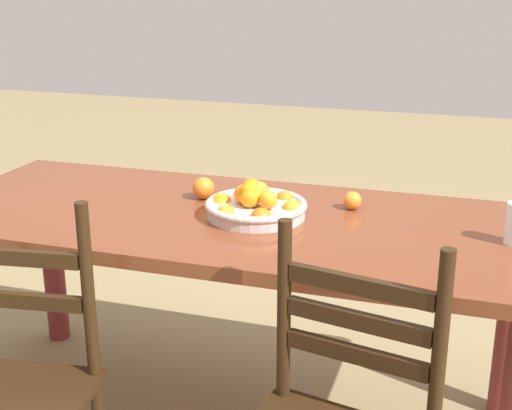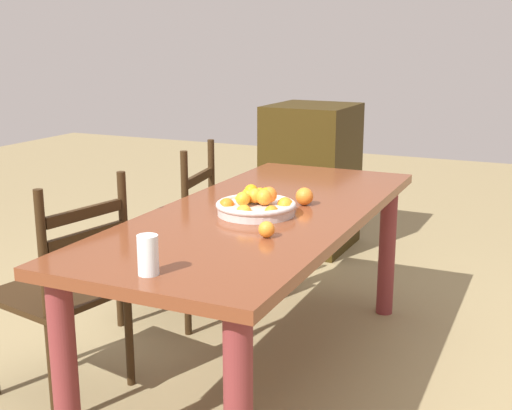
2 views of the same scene
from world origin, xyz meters
The scene contains 5 objects.
dining_table centered at (0.00, 0.00, 0.66)m, with size 2.03×0.84×0.77m.
chair_by_cabinet centered at (0.39, 0.70, 0.44)m, with size 0.50×0.50×0.95m.
fruit_bowl centered at (-0.09, -0.01, 0.81)m, with size 0.33×0.33×0.12m.
orange_loose_0 centered at (-0.37, -0.18, 0.80)m, with size 0.06×0.06×0.06m, color orange.
orange_loose_1 centered at (0.14, -0.13, 0.81)m, with size 0.08×0.08×0.08m, color orange.
Camera 1 is at (-0.76, 2.09, 1.54)m, focal length 50.47 mm.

